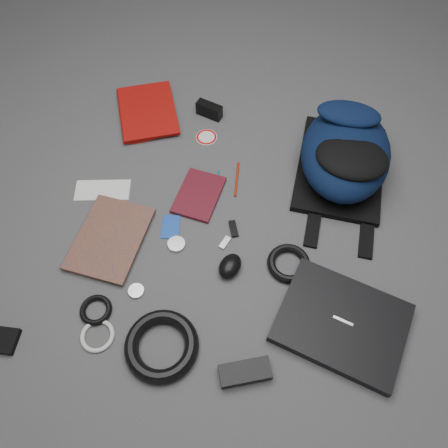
# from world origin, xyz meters

# --- Properties ---
(ground) EXTENTS (4.00, 4.00, 0.00)m
(ground) POSITION_xyz_m (0.00, 0.00, 0.00)
(ground) COLOR #4F4F51
(ground) RESTS_ON ground
(backpack) EXTENTS (0.36, 0.49, 0.19)m
(backpack) POSITION_xyz_m (0.38, 0.29, 0.10)
(backpack) COLOR black
(backpack) RESTS_ON ground
(laptop) EXTENTS (0.42, 0.37, 0.04)m
(laptop) POSITION_xyz_m (0.38, -0.28, 0.02)
(laptop) COLOR black
(laptop) RESTS_ON ground
(textbook_red) EXTENTS (0.30, 0.34, 0.03)m
(textbook_red) POSITION_xyz_m (-0.47, 0.43, 0.02)
(textbook_red) COLOR #8A0908
(textbook_red) RESTS_ON ground
(comic_book) EXTENTS (0.25, 0.32, 0.02)m
(comic_book) POSITION_xyz_m (-0.46, -0.09, 0.01)
(comic_book) COLOR #C25A0D
(comic_book) RESTS_ON ground
(envelope) EXTENTS (0.20, 0.11, 0.00)m
(envelope) POSITION_xyz_m (-0.44, 0.09, 0.00)
(envelope) COLOR white
(envelope) RESTS_ON ground
(dvd_case) EXTENTS (0.17, 0.22, 0.02)m
(dvd_case) POSITION_xyz_m (-0.10, 0.11, 0.01)
(dvd_case) COLOR #430C15
(dvd_case) RESTS_ON ground
(compact_camera) EXTENTS (0.11, 0.07, 0.06)m
(compact_camera) POSITION_xyz_m (-0.13, 0.50, 0.03)
(compact_camera) COLOR black
(compact_camera) RESTS_ON ground
(sticker_disc) EXTENTS (0.08, 0.08, 0.00)m
(sticker_disc) POSITION_xyz_m (-0.12, 0.38, 0.00)
(sticker_disc) COLOR white
(sticker_disc) RESTS_ON ground
(pen_teal) EXTENTS (0.02, 0.12, 0.01)m
(pen_teal) POSITION_xyz_m (-0.04, 0.17, 0.00)
(pen_teal) COLOR #0D6979
(pen_teal) RESTS_ON ground
(pen_red) EXTENTS (0.02, 0.15, 0.01)m
(pen_red) POSITION_xyz_m (0.02, 0.20, 0.00)
(pen_red) COLOR #9A230B
(pen_red) RESTS_ON ground
(id_badge) EXTENTS (0.07, 0.10, 0.00)m
(id_badge) POSITION_xyz_m (-0.18, -0.02, 0.00)
(id_badge) COLOR #1848B4
(id_badge) RESTS_ON ground
(usb_black) EXTENTS (0.04, 0.06, 0.01)m
(usb_black) POSITION_xyz_m (0.03, -0.01, 0.01)
(usb_black) COLOR black
(usb_black) RESTS_ON ground
(usb_silver) EXTENTS (0.04, 0.05, 0.01)m
(usb_silver) POSITION_xyz_m (0.01, -0.06, 0.00)
(usb_silver) COLOR silver
(usb_silver) RESTS_ON ground
(mouse) EXTENTS (0.09, 0.11, 0.05)m
(mouse) POSITION_xyz_m (0.04, -0.15, 0.02)
(mouse) COLOR black
(mouse) RESTS_ON ground
(headphone_left) EXTENTS (0.07, 0.07, 0.01)m
(headphone_left) POSITION_xyz_m (-0.14, -0.09, 0.01)
(headphone_left) COLOR #BCBCBE
(headphone_left) RESTS_ON ground
(headphone_right) EXTENTS (0.05, 0.05, 0.01)m
(headphone_right) POSITION_xyz_m (-0.23, -0.26, 0.01)
(headphone_right) COLOR silver
(headphone_right) RESTS_ON ground
(cable_coil) EXTENTS (0.14, 0.14, 0.03)m
(cable_coil) POSITION_xyz_m (0.22, -0.11, 0.01)
(cable_coil) COLOR black
(cable_coil) RESTS_ON ground
(power_brick) EXTENTS (0.15, 0.10, 0.03)m
(power_brick) POSITION_xyz_m (0.12, -0.46, 0.02)
(power_brick) COLOR black
(power_brick) RESTS_ON ground
(power_cord_coil) EXTENTS (0.27, 0.27, 0.04)m
(power_cord_coil) POSITION_xyz_m (-0.12, -0.42, 0.02)
(power_cord_coil) COLOR black
(power_cord_coil) RESTS_ON ground
(pouch) EXTENTS (0.08, 0.08, 0.02)m
(pouch) POSITION_xyz_m (-0.57, -0.46, 0.01)
(pouch) COLOR black
(pouch) RESTS_ON ground
(earbud_coil) EXTENTS (0.11, 0.11, 0.02)m
(earbud_coil) POSITION_xyz_m (-0.34, -0.34, 0.01)
(earbud_coil) COLOR black
(earbud_coil) RESTS_ON ground
(white_cable_coil) EXTENTS (0.11, 0.11, 0.01)m
(white_cable_coil) POSITION_xyz_m (-0.31, -0.41, 0.01)
(white_cable_coil) COLOR silver
(white_cable_coil) RESTS_ON ground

